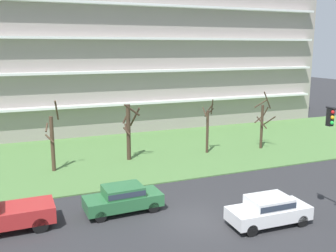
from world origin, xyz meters
TOP-DOWN VIEW (x-y plane):
  - ground at (0.00, 0.00)m, footprint 160.00×160.00m
  - grass_lawn_strip at (0.00, 14.00)m, footprint 80.00×16.00m
  - apartment_building at (0.00, 28.86)m, footprint 54.99×14.67m
  - tree_left at (-6.23, 11.53)m, footprint 1.17×1.10m
  - tree_center at (-0.07, 12.25)m, footprint 1.49×1.79m
  - tree_right at (7.00, 11.76)m, footprint 1.00×1.15m
  - tree_far_right at (12.39, 11.22)m, footprint 1.62×1.70m
  - sedan_green_center_left at (-3.31, 2.50)m, footprint 4.46×1.95m
  - sedan_white_center_right at (3.41, -2.00)m, footprint 4.45×1.92m

SIDE VIEW (x-z plane):
  - ground at x=0.00m, z-range 0.00..0.00m
  - grass_lawn_strip at x=0.00m, z-range 0.00..0.08m
  - sedan_green_center_left at x=-3.31m, z-range 0.09..1.66m
  - sedan_white_center_right at x=3.41m, z-range 0.09..1.66m
  - tree_right at x=7.00m, z-range -0.12..4.79m
  - tree_left at x=-6.23m, z-range -0.38..5.15m
  - tree_far_right at x=12.39m, z-range -0.25..5.20m
  - tree_center at x=-0.07m, z-range 0.19..5.10m
  - apartment_building at x=0.00m, z-range 0.00..17.00m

